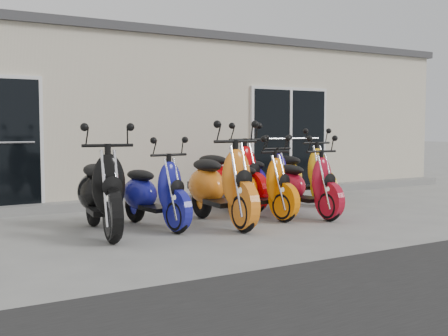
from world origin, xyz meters
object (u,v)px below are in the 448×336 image
Objects in this scene: scooter_front_black at (101,179)px; scooter_front_red at (305,176)px; scooter_back_red at (228,166)px; scooter_front_orange_a at (220,173)px; scooter_front_blue at (154,182)px; scooter_front_orange_b at (257,176)px; scooter_back_blue at (265,170)px; scooter_back_yellow at (301,165)px.

scooter_front_red is (3.35, -0.19, -0.09)m from scooter_front_black.
scooter_front_black is 2.86m from scooter_back_red.
scooter_front_black is 1.77m from scooter_front_orange_a.
scooter_front_orange_a is (0.94, -0.29, 0.11)m from scooter_front_blue.
scooter_front_orange_b is 0.79m from scooter_front_red.
scooter_back_blue is 0.92× the size of scooter_back_yellow.
scooter_front_black is 4.49m from scooter_back_yellow.
scooter_back_red is at bearing -170.18° from scooter_back_blue.
scooter_front_orange_a is 1.60m from scooter_front_red.
scooter_back_red reaches higher than scooter_front_red.
scooter_front_orange_b is at bearing 9.48° from scooter_front_black.
scooter_front_black is at bearing 177.30° from scooter_front_orange_a.
scooter_back_blue is at bearing 15.02° from scooter_front_blue.
scooter_back_yellow reaches higher than scooter_front_blue.
scooter_front_orange_a is 1.01× the size of scooter_back_red.
scooter_front_blue is at bearing -158.17° from scooter_back_red.
scooter_back_red reaches higher than scooter_front_blue.
scooter_front_black reaches higher than scooter_back_blue.
scooter_front_orange_a is at bearing -169.33° from scooter_front_orange_b.
scooter_front_orange_b is (2.61, 0.10, -0.09)m from scooter_front_black.
scooter_front_red is at bearing -13.80° from scooter_front_blue.
scooter_front_black is 1.14× the size of scooter_front_red.
scooter_back_blue is at bearing 26.44° from scooter_front_black.
scooter_front_orange_b is 0.93× the size of scooter_back_yellow.
scooter_front_black is 0.97× the size of scooter_front_orange_a.
scooter_front_black is 1.14× the size of scooter_front_orange_b.
scooter_back_red is (0.04, 0.98, 0.10)m from scooter_front_orange_b.
scooter_front_black reaches higher than scooter_front_orange_b.
scooter_front_red is (2.54, -0.28, 0.00)m from scooter_front_blue.
scooter_front_black is 3.36m from scooter_front_red.
scooter_front_orange_a is at bearing -179.71° from scooter_front_red.
scooter_back_yellow is at bearing -4.95° from scooter_back_blue.
scooter_front_red is at bearing 3.78° from scooter_front_orange_a.
scooter_front_blue is at bearing 166.44° from scooter_front_orange_a.
scooter_front_orange_a reaches higher than scooter_front_red.
scooter_front_red is at bearing -28.95° from scooter_front_orange_b.
scooter_back_yellow is (4.34, 1.15, -0.04)m from scooter_front_black.
scooter_back_blue is at bearing 42.65° from scooter_front_orange_b.
scooter_front_orange_b is (1.80, -0.00, 0.00)m from scooter_front_blue.
scooter_front_black is at bearing 174.18° from scooter_front_orange_b.
scooter_front_orange_a is 1.18× the size of scooter_back_blue.
scooter_front_orange_a is 1.56m from scooter_back_red.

